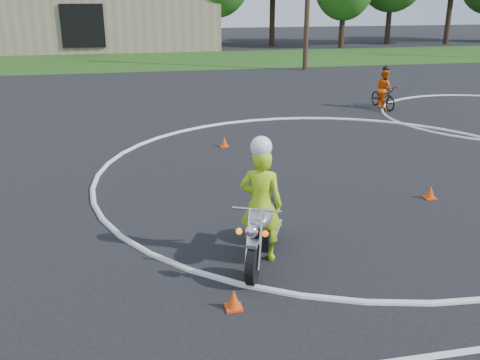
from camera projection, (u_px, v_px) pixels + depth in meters
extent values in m
plane|color=black|center=(396.00, 220.00, 10.61)|extent=(120.00, 120.00, 0.00)
cube|color=#1E4714|center=(205.00, 60.00, 35.55)|extent=(120.00, 10.00, 0.02)
torus|color=silver|center=(339.00, 172.00, 13.38)|extent=(12.12, 12.12, 0.12)
cylinder|color=black|center=(253.00, 264.00, 8.20)|extent=(0.39, 0.66, 0.66)
cylinder|color=black|center=(270.00, 224.00, 9.62)|extent=(0.39, 0.66, 0.66)
cube|color=black|center=(263.00, 235.00, 8.92)|extent=(0.53, 0.68, 0.33)
ellipsoid|color=#B0B1B5|center=(261.00, 217.00, 8.58)|extent=(0.65, 0.80, 0.31)
cube|color=black|center=(266.00, 207.00, 9.10)|extent=(0.53, 0.72, 0.11)
cylinder|color=white|center=(248.00, 238.00, 8.17)|extent=(0.21, 0.38, 0.88)
cylinder|color=silver|center=(261.00, 239.00, 8.13)|extent=(0.21, 0.38, 0.88)
cube|color=white|center=(253.00, 244.00, 8.06)|extent=(0.24, 0.28, 0.05)
cylinder|color=silver|center=(257.00, 210.00, 8.19)|extent=(0.72, 0.35, 0.04)
sphere|color=white|center=(252.00, 231.00, 7.90)|extent=(0.20, 0.20, 0.20)
sphere|color=orange|center=(239.00, 231.00, 7.97)|extent=(0.10, 0.10, 0.10)
sphere|color=#EC4D0B|center=(265.00, 234.00, 7.89)|extent=(0.10, 0.10, 0.10)
cylinder|color=silver|center=(277.00, 231.00, 9.33)|extent=(0.44, 0.84, 0.09)
imported|color=#A5DC17|center=(261.00, 204.00, 8.79)|extent=(0.84, 0.72, 1.95)
sphere|color=white|center=(261.00, 147.00, 8.41)|extent=(0.35, 0.35, 0.35)
imported|color=black|center=(383.00, 97.00, 20.63)|extent=(0.71, 1.75, 0.90)
imported|color=#EA5A0C|center=(384.00, 89.00, 20.53)|extent=(0.61, 0.76, 1.50)
sphere|color=black|center=(386.00, 69.00, 20.28)|extent=(0.26, 0.26, 0.26)
cone|color=#ED440C|center=(234.00, 299.00, 7.59)|extent=(0.22, 0.22, 0.30)
cube|color=#ED440C|center=(234.00, 307.00, 7.64)|extent=(0.24, 0.24, 0.03)
cone|color=#ED440C|center=(224.00, 142.00, 15.55)|extent=(0.22, 0.22, 0.30)
cube|color=#ED440C|center=(224.00, 146.00, 15.60)|extent=(0.24, 0.24, 0.03)
cone|color=#ED440C|center=(430.00, 192.00, 11.66)|extent=(0.22, 0.22, 0.30)
cube|color=#ED440C|center=(430.00, 198.00, 11.71)|extent=(0.24, 0.24, 0.03)
cube|color=black|center=(83.00, 26.00, 37.89)|extent=(3.00, 0.16, 3.00)
cylinder|color=#382619|center=(217.00, 28.00, 41.86)|extent=(0.44, 0.44, 3.24)
cylinder|color=#382619|center=(272.00, 21.00, 44.54)|extent=(0.44, 0.44, 3.96)
cylinder|color=#382619|center=(342.00, 29.00, 42.90)|extent=(0.44, 0.44, 2.88)
cylinder|color=#382619|center=(388.00, 23.00, 45.58)|extent=(0.44, 0.44, 3.60)
cylinder|color=#382619|center=(448.00, 18.00, 45.48)|extent=(0.44, 0.44, 4.32)
cylinder|color=#382619|center=(165.00, 30.00, 42.08)|extent=(0.44, 0.44, 2.88)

